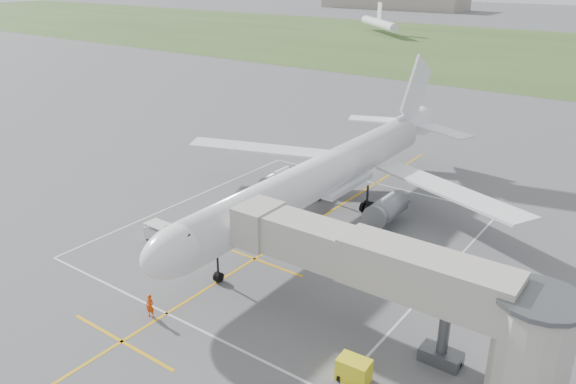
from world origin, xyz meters
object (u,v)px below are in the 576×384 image
Objects in this scene: gpu_unit at (354,370)px; ramp_worker_nose at (150,306)px; airliner at (324,175)px; jet_bridge at (413,286)px; baggage_cart at (159,233)px; ramp_worker_wing at (270,205)px.

ramp_worker_nose is at bearing -173.65° from gpu_unit.
airliner is 21.22m from jet_bridge.
airliner is at bearing 123.13° from gpu_unit.
gpu_unit is 24.01m from baggage_cart.
jet_bridge is at bearing -42.19° from airliner.
ramp_worker_nose is (8.37, -8.37, -0.02)m from baggage_cart.
ramp_worker_nose is 19.77m from ramp_worker_wing.
airliner is 2.00× the size of jet_bridge.
airliner is 18.37× the size of baggage_cart.
ramp_worker_nose is at bearing -44.29° from baggage_cart.
jet_bridge is at bearing -1.52° from baggage_cart.
baggage_cart reaches higher than gpu_unit.
baggage_cart is at bearing 121.05° from ramp_worker_nose.
ramp_worker_nose is (-0.62, -21.65, -3.51)m from airliner.
airliner is 26.47× the size of ramp_worker_nose.
jet_bridge is 13.52× the size of ramp_worker_wing.
baggage_cart reaches higher than ramp_worker_wing.
jet_bridge is 11.45× the size of gpu_unit.
gpu_unit is at bearing -169.65° from ramp_worker_wing.
airliner is 27.01× the size of ramp_worker_wing.
airliner is 21.94m from ramp_worker_nose.
ramp_worker_nose reaches higher than baggage_cart.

